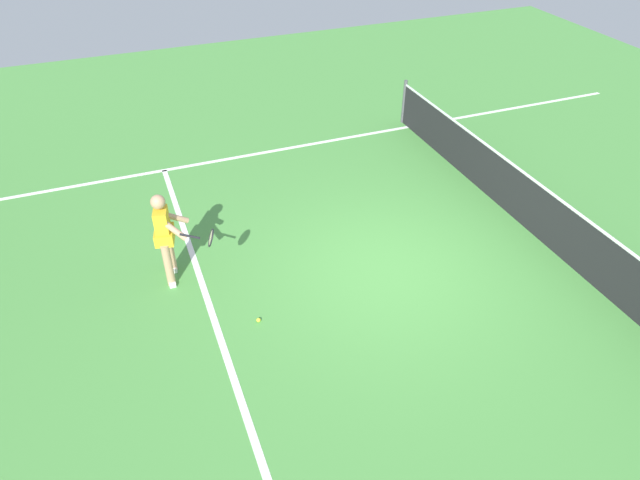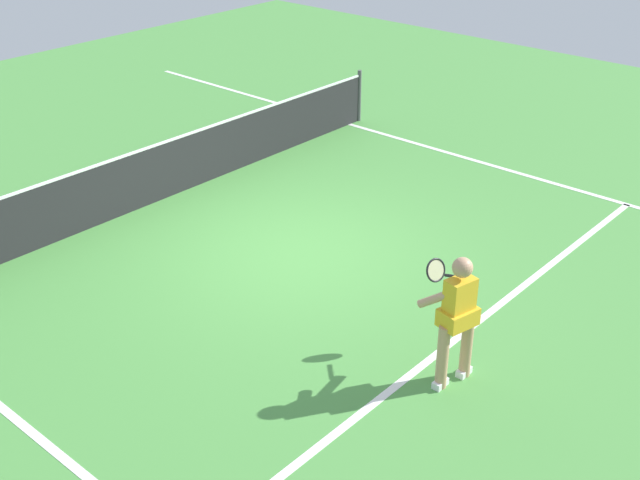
{
  "view_description": "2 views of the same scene",
  "coord_description": "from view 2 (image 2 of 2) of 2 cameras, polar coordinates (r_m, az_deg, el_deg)",
  "views": [
    {
      "loc": [
        6.31,
        -3.62,
        5.97
      ],
      "look_at": [
        -0.18,
        -1.11,
        0.79
      ],
      "focal_mm": 31.92,
      "sensor_mm": 36.0,
      "label": 1
    },
    {
      "loc": [
        -7.52,
        -7.0,
        5.58
      ],
      "look_at": [
        -0.83,
        -1.13,
        0.9
      ],
      "focal_mm": 45.74,
      "sensor_mm": 36.0,
      "label": 2
    }
  ],
  "objects": [
    {
      "name": "sideline_right_marking",
      "position": [
        15.1,
        10.57,
        5.56
      ],
      "size": [
        0.1,
        17.34,
        0.01
      ],
      "primitive_type": "cube",
      "color": "white",
      "rests_on": "ground"
    },
    {
      "name": "tennis_player",
      "position": [
        8.82,
        9.53,
        -5.17
      ],
      "size": [
        0.92,
        0.9,
        1.55
      ],
      "color": "tan",
      "rests_on": "ground"
    },
    {
      "name": "tennis_ball_near",
      "position": [
        10.75,
        9.04,
        -3.75
      ],
      "size": [
        0.07,
        0.07,
        0.07
      ],
      "primitive_type": "sphere",
      "color": "#D1E533",
      "rests_on": "ground"
    },
    {
      "name": "court_net",
      "position": [
        13.43,
        -10.63,
        4.93
      ],
      "size": [
        9.96,
        0.08,
        1.05
      ],
      "color": "#4C4C51",
      "rests_on": "ground"
    },
    {
      "name": "sideline_left_marking",
      "position": [
        9.41,
        -21.34,
        -10.9
      ],
      "size": [
        0.1,
        17.34,
        0.01
      ],
      "primitive_type": "cube",
      "color": "white",
      "rests_on": "ground"
    },
    {
      "name": "service_line_marking",
      "position": [
        10.22,
        10.66,
        -5.89
      ],
      "size": [
        9.28,
        0.1,
        0.01
      ],
      "primitive_type": "cube",
      "color": "white",
      "rests_on": "ground"
    },
    {
      "name": "ground_plane",
      "position": [
        11.7,
        -1.48,
        -0.79
      ],
      "size": [
        25.14,
        25.14,
        0.0
      ],
      "primitive_type": "plane",
      "color": "#4C9342"
    }
  ]
}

